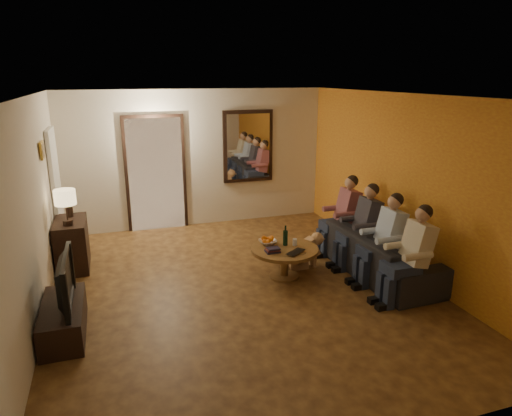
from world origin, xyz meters
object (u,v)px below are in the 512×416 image
object	(u,v)px
tv_stand	(64,319)
wine_bottle	(285,235)
sofa	(378,253)
laptop	(299,253)
coffee_table	(284,262)
dresser	(72,244)
tv	(59,282)
person_a	(412,259)
table_lamp	(66,207)
person_b	(385,243)
dog	(304,250)
bowl	(268,242)
person_c	(363,229)
person_d	(344,218)

from	to	relation	value
tv_stand	wine_bottle	size ratio (longest dim) A/B	3.56
sofa	laptop	world-z (taller)	sofa
coffee_table	laptop	distance (m)	0.38
dresser	tv_stand	distance (m)	1.99
wine_bottle	tv	bearing A→B (deg)	-165.67
tv	person_a	bearing A→B (deg)	-97.32
tv	person_a	world-z (taller)	person_a
dresser	table_lamp	size ratio (longest dim) A/B	1.57
tv	person_b	size ratio (longest dim) A/B	0.83
tv	coffee_table	world-z (taller)	tv
tv	sofa	xyz separation A→B (m)	(4.31, 0.36, -0.34)
coffee_table	tv_stand	bearing A→B (deg)	-167.28
tv_stand	dog	size ratio (longest dim) A/B	1.97
dresser	dog	size ratio (longest dim) A/B	1.51
table_lamp	tv	xyz separation A→B (m)	(0.00, -1.76, -0.37)
person_a	bowl	size ratio (longest dim) A/B	4.63
person_a	coffee_table	size ratio (longest dim) A/B	1.24
dresser	coffee_table	world-z (taller)	dresser
table_lamp	bowl	world-z (taller)	table_lamp
dog	laptop	xyz separation A→B (m)	(-0.30, -0.50, 0.18)
person_a	dresser	bearing A→B (deg)	149.11
wine_bottle	bowl	bearing A→B (deg)	152.45
coffee_table	bowl	size ratio (longest dim) A/B	3.74
table_lamp	person_b	distance (m)	4.56
tv_stand	wine_bottle	xyz separation A→B (m)	(2.99, 0.76, 0.42)
tv_stand	person_c	world-z (taller)	person_c
tv_stand	person_a	bearing A→B (deg)	-7.32
sofa	person_d	xyz separation A→B (m)	(-0.10, 0.90, 0.28)
tv	wine_bottle	distance (m)	3.09
tv	dresser	bearing A→B (deg)	0.00
person_d	coffee_table	size ratio (longest dim) A/B	1.24
person_d	person_b	bearing A→B (deg)	-90.00
person_d	laptop	xyz separation A→B (m)	(-1.17, -0.87, -0.14)
table_lamp	person_c	distance (m)	4.37
person_d	dog	distance (m)	1.00
person_d	wine_bottle	world-z (taller)	person_d
table_lamp	person_b	xyz separation A→B (m)	(4.21, -1.70, -0.42)
wine_bottle	laptop	bearing A→B (deg)	-82.50
person_b	laptop	distance (m)	1.22
person_b	laptop	world-z (taller)	person_b
sofa	person_c	xyz separation A→B (m)	(-0.10, 0.30, 0.28)
dresser	tv_stand	bearing A→B (deg)	-90.00
sofa	person_a	world-z (taller)	person_a
person_a	person_b	size ratio (longest dim) A/B	1.00
table_lamp	person_c	bearing A→B (deg)	-14.63
person_c	tv	bearing A→B (deg)	-171.11
person_c	table_lamp	bearing A→B (deg)	165.37
tv	laptop	xyz separation A→B (m)	(3.04, 0.38, -0.19)
person_c	wine_bottle	bearing A→B (deg)	175.05
tv	sofa	size ratio (longest dim) A/B	0.46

